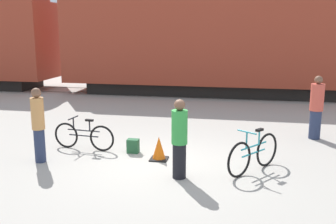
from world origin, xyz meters
TOP-DOWN VIEW (x-y plane):
  - ground_plane at (0.00, 0.00)m, footprint 80.00×80.00m
  - freight_train at (0.00, 9.75)m, footprint 41.66×2.80m
  - rail_near at (0.00, 9.03)m, footprint 53.66×0.07m
  - rail_far at (0.00, 10.47)m, footprint 53.66×0.07m
  - bicycle_teal at (1.89, -0.04)m, footprint 1.07×1.43m
  - bicycle_black at (-2.26, 0.73)m, footprint 1.65×0.46m
  - person_in_red at (3.59, 2.89)m, footprint 0.36×0.36m
  - person_in_tan at (-2.86, -0.34)m, footprint 0.29×0.29m
  - person_in_green at (0.40, -0.70)m, footprint 0.32×0.32m
  - backpack at (-0.98, 0.71)m, footprint 0.28×0.20m
  - traffic_cone at (-0.24, 0.33)m, footprint 0.40×0.40m

SIDE VIEW (x-z plane):
  - ground_plane at x=0.00m, z-range 0.00..0.00m
  - rail_near at x=0.00m, z-range 0.00..0.01m
  - rail_far at x=0.00m, z-range 0.00..0.01m
  - backpack at x=-0.98m, z-range 0.00..0.34m
  - traffic_cone at x=-0.24m, z-range -0.02..0.53m
  - bicycle_black at x=-2.26m, z-range -0.06..0.76m
  - bicycle_teal at x=1.89m, z-range -0.07..0.86m
  - person_in_green at x=0.40m, z-range 0.01..1.63m
  - person_in_red at x=3.59m, z-range 0.00..1.74m
  - person_in_tan at x=-2.86m, z-range 0.02..1.73m
  - freight_train at x=0.00m, z-range 0.17..5.73m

